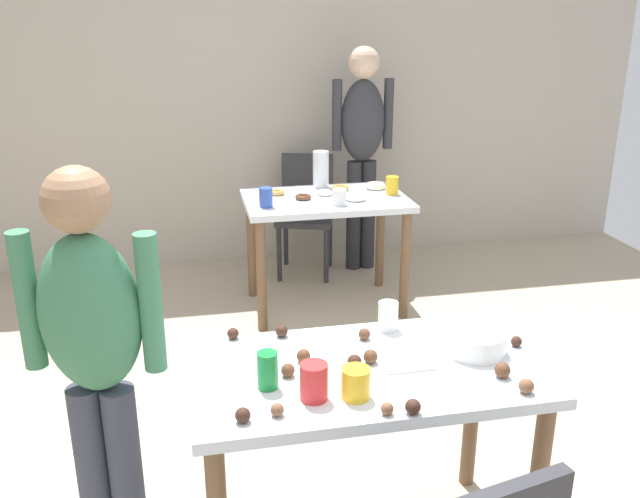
{
  "coord_description": "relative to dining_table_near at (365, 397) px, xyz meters",
  "views": [
    {
      "loc": [
        -0.43,
        -1.98,
        1.88
      ],
      "look_at": [
        0.13,
        0.73,
        0.9
      ],
      "focal_mm": 38.24,
      "sensor_mm": 36.0,
      "label": 1
    }
  ],
  "objects": [
    {
      "name": "soda_can",
      "position": [
        -0.34,
        -0.06,
        0.18
      ],
      "size": [
        0.07,
        0.07,
        0.12
      ],
      "primitive_type": "cylinder",
      "color": "#198438",
      "rests_on": "dining_table_near"
    },
    {
      "name": "cake_ball_3",
      "position": [
        0.41,
        -0.16,
        0.14
      ],
      "size": [
        0.05,
        0.05,
        0.05
      ],
      "primitive_type": "sphere",
      "color": "brown",
      "rests_on": "dining_table_near"
    },
    {
      "name": "donut_far_0",
      "position": [
        0.69,
        2.29,
        0.13
      ],
      "size": [
        0.13,
        0.13,
        0.04
      ],
      "primitive_type": "torus",
      "color": "white",
      "rests_on": "dining_table_far"
    },
    {
      "name": "cake_ball_8",
      "position": [
        -0.43,
        -0.24,
        0.14
      ],
      "size": [
        0.05,
        0.05,
        0.05
      ],
      "primitive_type": "sphere",
      "color": "#3D2319",
      "rests_on": "dining_table_near"
    },
    {
      "name": "cake_ball_0",
      "position": [
        0.02,
        0.02,
        0.14
      ],
      "size": [
        0.05,
        0.05,
        0.05
      ],
      "primitive_type": "sphere",
      "color": "brown",
      "rests_on": "dining_table_near"
    },
    {
      "name": "dining_table_far",
      "position": [
        0.32,
        2.14,
        -0.01
      ],
      "size": [
        1.03,
        0.67,
        0.75
      ],
      "color": "silver",
      "rests_on": "ground_plane"
    },
    {
      "name": "cake_ball_12",
      "position": [
        -0.33,
        -0.23,
        0.14
      ],
      "size": [
        0.04,
        0.04,
        0.04
      ],
      "primitive_type": "sphere",
      "color": "brown",
      "rests_on": "dining_table_near"
    },
    {
      "name": "wall_back",
      "position": [
        -0.13,
        3.24,
        0.66
      ],
      "size": [
        6.4,
        0.1,
        2.6
      ],
      "primitive_type": "cube",
      "color": "#BCB2A3",
      "rests_on": "ground_plane"
    },
    {
      "name": "cake_ball_13",
      "position": [
        -0.27,
        -0.01,
        0.14
      ],
      "size": [
        0.05,
        0.05,
        0.05
      ],
      "primitive_type": "sphere",
      "color": "brown",
      "rests_on": "dining_table_near"
    },
    {
      "name": "cup_near_0",
      "position": [
        -0.08,
        -0.18,
        0.16
      ],
      "size": [
        0.09,
        0.09,
        0.1
      ],
      "primitive_type": "cylinder",
      "color": "yellow",
      "rests_on": "dining_table_near"
    },
    {
      "name": "cake_ball_6",
      "position": [
        0.56,
        0.03,
        0.13
      ],
      "size": [
        0.04,
        0.04,
        0.04
      ],
      "primitive_type": "sphere",
      "color": "#3D2319",
      "rests_on": "dining_table_near"
    },
    {
      "name": "donut_far_3",
      "position": [
        0.32,
        2.2,
        0.13
      ],
      "size": [
        0.1,
        0.1,
        0.03
      ],
      "primitive_type": "torus",
      "color": "white",
      "rests_on": "dining_table_far"
    },
    {
      "name": "cake_ball_7",
      "position": [
        -0.24,
        0.27,
        0.14
      ],
      "size": [
        0.05,
        0.05,
        0.05
      ],
      "primitive_type": "sphere",
      "color": "#3D2319",
      "rests_on": "dining_table_near"
    },
    {
      "name": "donut_far_4",
      "position": [
        0.17,
        2.12,
        0.13
      ],
      "size": [
        0.1,
        0.1,
        0.03
      ],
      "primitive_type": "torus",
      "color": "brown",
      "rests_on": "dining_table_far"
    },
    {
      "name": "fork_near",
      "position": [
        0.14,
        -0.06,
        0.12
      ],
      "size": [
        0.17,
        0.02,
        0.01
      ],
      "primitive_type": "cube",
      "color": "silver",
      "rests_on": "dining_table_near"
    },
    {
      "name": "chair_far_table",
      "position": [
        0.32,
        2.83,
        -0.14
      ],
      "size": [
        0.5,
        0.5,
        0.87
      ],
      "color": "#2D2D33",
      "rests_on": "ground_plane"
    },
    {
      "name": "cake_ball_1",
      "position": [
        0.44,
        -0.26,
        0.14
      ],
      "size": [
        0.05,
        0.05,
        0.05
      ],
      "primitive_type": "sphere",
      "color": "brown",
      "rests_on": "dining_table_near"
    },
    {
      "name": "donut_far_5",
      "position": [
        0.45,
        2.3,
        0.13
      ],
      "size": [
        0.11,
        0.11,
        0.03
      ],
      "primitive_type": "torus",
      "color": "gold",
      "rests_on": "dining_table_far"
    },
    {
      "name": "cake_ball_4",
      "position": [
        -0.2,
        0.07,
        0.14
      ],
      "size": [
        0.05,
        0.05,
        0.05
      ],
      "primitive_type": "sphere",
      "color": "brown",
      "rests_on": "dining_table_near"
    },
    {
      "name": "cup_far_2",
      "position": [
        0.75,
        2.13,
        0.17
      ],
      "size": [
        0.08,
        0.08,
        0.12
      ],
      "primitive_type": "cylinder",
      "color": "yellow",
      "rests_on": "dining_table_far"
    },
    {
      "name": "cup_near_2",
      "position": [
        -0.21,
        -0.16,
        0.17
      ],
      "size": [
        0.09,
        0.09,
        0.12
      ],
      "primitive_type": "cylinder",
      "color": "red",
      "rests_on": "dining_table_near"
    },
    {
      "name": "pitcher_far",
      "position": [
        0.34,
        2.41,
        0.24
      ],
      "size": [
        0.11,
        0.11,
        0.24
      ],
      "primitive_type": "cylinder",
      "color": "white",
      "rests_on": "dining_table_far"
    },
    {
      "name": "cake_ball_9",
      "position": [
        0.05,
        0.19,
        0.14
      ],
      "size": [
        0.04,
        0.04,
        0.04
      ],
      "primitive_type": "sphere",
      "color": "brown",
      "rests_on": "dining_table_near"
    },
    {
      "name": "cup_far_0",
      "position": [
        -0.08,
        2.0,
        0.17
      ],
      "size": [
        0.08,
        0.08,
        0.12
      ],
      "primitive_type": "cylinder",
      "color": "#3351B2",
      "rests_on": "dining_table_far"
    },
    {
      "name": "donut_far_2",
      "position": [
        0.49,
        2.04,
        0.13
      ],
      "size": [
        0.13,
        0.13,
        0.04
      ],
      "primitive_type": "torus",
      "color": "white",
      "rests_on": "dining_table_far"
    },
    {
      "name": "donut_far_1",
      "position": [
        0.03,
        2.27,
        0.13
      ],
      "size": [
        0.1,
        0.1,
        0.03
      ],
      "primitive_type": "torus",
      "color": "gold",
      "rests_on": "dining_table_far"
    },
    {
      "name": "person_adult_far",
      "position": [
        0.73,
        2.8,
        0.36
      ],
      "size": [
        0.45,
        0.22,
        1.64
      ],
      "color": "#28282D",
      "rests_on": "ground_plane"
    },
    {
      "name": "cup_near_1",
      "position": [
        0.15,
        0.26,
        0.17
      ],
      "size": [
        0.07,
        0.07,
        0.11
      ],
      "primitive_type": "cylinder",
      "color": "white",
      "rests_on": "dining_table_near"
    },
    {
      "name": "cup_far_1",
      "position": [
        0.36,
        1.96,
        0.16
      ],
      "size": [
        0.09,
        0.09,
        0.09
      ],
      "primitive_type": "cylinder",
      "color": "white",
      "rests_on": "dining_table_far"
    },
    {
      "name": "cake_ball_5",
      "position": [
        -0.04,
        -0.0,
        0.14
      ],
      "size": [
        0.05,
        0.05,
        0.05
      ],
      "primitive_type": "sphere",
      "color": "#3D2319",
      "rests_on": "dining_table_near"
    },
    {
      "name": "dining_table_near",
      "position": [
        0.0,
        0.0,
        0.0
      ],
      "size": [
        1.17,
        0.65,
        0.75
      ],
      "color": "silver",
      "rests_on": "ground_plane"
    },
    {
      "name": "cake_ball_2",
      "position": [
        -0.42,
        0.29,
        0.14
      ],
      "size": [
        0.04,
        0.04,
        0.04
      ],
      "primitive_type": "sphere",
      "color": "#3D2319",
      "rests_on": "dining_table_near"
    },
    {
      "name": "cake_ball_11",
      "position": [
        0.06,
        -0.3,
        0.14
      ],
      "size": [
        0.05,
        0.05,
        0.05
      ],
      "primitive_type": "sphere",
      "color": "#3D2319",
      "rests_on": "dining_table_near"
    },
    {
      "name": "mixing_bowl",
      "position": [
        0.4,
        0.02,
        0.15
      ],
      "size": [
        0.21,
        0.21,
        0.08
      ],
      "primitive_type": "cylinder",
      "color": "white",
      "rests_on": "dining_table_near"
    },
    {
      "name": "person_girl_near",
      "position": [
        -0.86,
        0.06,
        0.24
      ],
      "size": [
        0.45,
        0.27,
        1.46
      ],
      "color": "#383D4C",
      "rests_on": "ground_plane"
    },
    {
      "name": "cake_ball_10",
      "position": [
        -0.02,
        -0.29,
        0.13
      ],
      "size": [
        0.04,
        0.04,
        0.04
      ],
      "primitive_type": "sphere",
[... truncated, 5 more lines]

